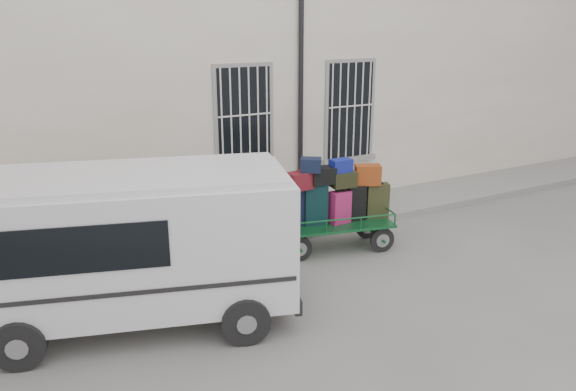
% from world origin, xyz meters
% --- Properties ---
extents(ground, '(80.00, 80.00, 0.00)m').
position_xyz_m(ground, '(0.00, 0.00, 0.00)').
color(ground, slate).
rests_on(ground, ground).
extents(building, '(24.00, 5.15, 6.00)m').
position_xyz_m(building, '(0.00, 5.50, 3.00)').
color(building, beige).
rests_on(building, ground).
extents(sidewalk, '(24.00, 1.70, 0.15)m').
position_xyz_m(sidewalk, '(0.00, 2.20, 0.07)').
color(sidewalk, gray).
rests_on(sidewalk, ground).
extents(luggage_cart, '(2.57, 1.44, 1.87)m').
position_xyz_m(luggage_cart, '(0.40, 0.66, 0.96)').
color(luggage_cart, black).
rests_on(luggage_cart, ground).
extents(van, '(4.84, 3.08, 2.27)m').
position_xyz_m(van, '(-3.60, -0.29, 1.30)').
color(van, white).
rests_on(van, ground).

